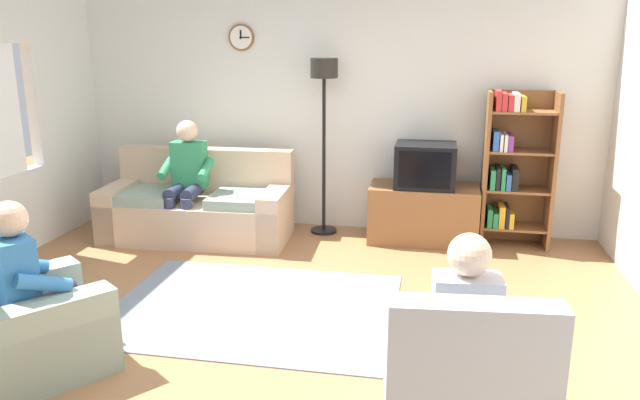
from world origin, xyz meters
The scene contains 13 objects.
ground_plane centered at (0.00, 0.00, 0.00)m, with size 12.00×12.00×0.00m, color #9E6B42.
back_wall_assembly centered at (0.00, 2.66, 1.35)m, with size 6.20×0.17×2.70m.
couch centered at (-1.32, 1.93, 0.31)m, with size 1.94×0.96×0.90m.
tv_stand centered at (1.00, 2.25, 0.29)m, with size 1.10×0.56×0.59m.
tv centered at (1.00, 2.23, 0.81)m, with size 0.60×0.49×0.44m.
bookshelf centered at (1.86, 2.32, 0.80)m, with size 0.68×0.36×1.56m.
floor_lamp centered at (-0.06, 2.35, 1.45)m, with size 0.28×0.28×1.85m.
armchair_near_window centered at (-1.38, -0.83, 0.29)m, with size 1.17×1.19×0.90m.
armchair_near_bookshelf centered at (1.29, -0.95, 0.29)m, with size 0.88×0.95×0.90m.
area_rug centered at (-0.25, 0.34, 0.01)m, with size 2.20×1.70×0.01m, color slate.
person_on_couch centered at (-1.39, 1.82, 0.70)m, with size 0.52×0.55×1.24m.
person_in_left_armchair centered at (-1.33, -0.76, 0.60)m, with size 0.62×0.64×1.12m.
person_in_right_armchair centered at (1.28, -0.86, 0.60)m, with size 0.54×0.56×1.12m.
Camera 1 is at (1.10, -3.91, 2.06)m, focal length 34.45 mm.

